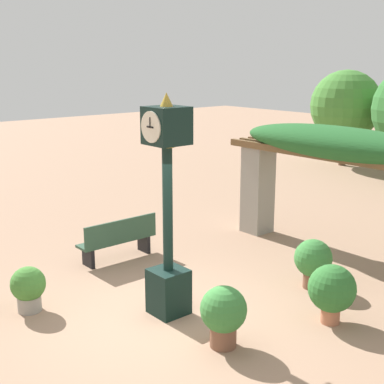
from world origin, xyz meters
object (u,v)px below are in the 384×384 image
at_px(pedestal_clock, 168,214).
at_px(potted_plant_far_right, 313,260).
at_px(potted_plant_near_left, 223,313).
at_px(potted_plant_far_left, 332,290).
at_px(potted_plant_near_right, 28,287).
at_px(park_bench, 118,239).

bearing_deg(pedestal_clock, potted_plant_far_right, 71.25).
distance_m(potted_plant_near_left, potted_plant_far_left, 1.88).
xyz_separation_m(potted_plant_near_right, potted_plant_far_right, (2.43, 4.33, 0.12)).
bearing_deg(potted_plant_near_left, potted_plant_far_left, 72.47).
height_order(potted_plant_near_left, potted_plant_far_left, potted_plant_far_left).
relative_size(potted_plant_near_left, potted_plant_far_left, 0.96).
distance_m(pedestal_clock, potted_plant_far_right, 2.99).
relative_size(potted_plant_far_right, park_bench, 0.54).
xyz_separation_m(potted_plant_near_right, park_bench, (-1.04, 2.41, 0.03)).
bearing_deg(potted_plant_far_right, potted_plant_near_left, -80.21).
relative_size(potted_plant_near_left, potted_plant_far_right, 1.01).
distance_m(pedestal_clock, park_bench, 2.95).
xyz_separation_m(pedestal_clock, potted_plant_near_left, (1.35, -0.05, -1.16)).
bearing_deg(potted_plant_far_left, pedestal_clock, -137.61).
bearing_deg(potted_plant_far_left, potted_plant_near_right, -134.92).
height_order(pedestal_clock, potted_plant_far_left, pedestal_clock).
bearing_deg(pedestal_clock, potted_plant_far_left, 42.39).
relative_size(pedestal_clock, park_bench, 2.11).
height_order(potted_plant_far_left, potted_plant_far_right, potted_plant_far_left).
xyz_separation_m(potted_plant_near_left, park_bench, (-3.93, 0.73, -0.08)).
xyz_separation_m(pedestal_clock, potted_plant_far_left, (1.91, 1.75, -1.13)).
relative_size(potted_plant_near_left, potted_plant_near_right, 1.20).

